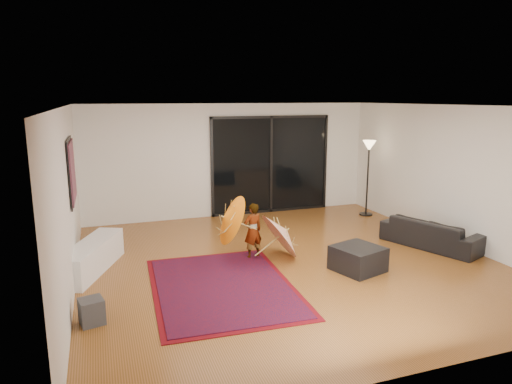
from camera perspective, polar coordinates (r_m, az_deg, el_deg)
name	(u,v)px	position (r m, az deg, el deg)	size (l,w,h in m)	color
floor	(288,262)	(8.14, 4.03, -8.69)	(7.00, 7.00, 0.00)	#955628
ceiling	(290,106)	(7.63, 4.32, 10.68)	(7.00, 7.00, 0.00)	white
wall_back	(232,160)	(11.03, -3.07, 3.98)	(7.00, 7.00, 0.00)	silver
wall_front	(429,251)	(4.87, 20.83, -6.87)	(7.00, 7.00, 0.00)	silver
wall_left	(68,202)	(7.17, -22.47, -1.15)	(7.00, 7.00, 0.00)	silver
wall_right	(454,175)	(9.69, 23.54, 1.94)	(7.00, 7.00, 0.00)	silver
sliding_door	(271,165)	(11.34, 1.85, 3.44)	(3.06, 0.07, 2.40)	black
painting	(72,171)	(8.10, -22.04, 2.44)	(0.04, 1.28, 1.08)	black
media_console	(92,257)	(8.11, -19.84, -7.63)	(0.44, 1.77, 0.49)	white
speaker	(92,311)	(6.36, -19.86, -13.85)	(0.29, 0.29, 0.33)	#424244
persian_rug	(222,286)	(7.13, -4.22, -11.66)	(2.23, 3.02, 0.02)	#59070E
sofa	(432,233)	(9.46, 21.09, -4.79)	(1.87, 0.73, 0.55)	black
ottoman	(358,259)	(7.86, 12.62, -8.13)	(0.72, 0.72, 0.41)	black
floor_lamp	(369,157)	(11.30, 13.91, 4.33)	(0.31, 0.31, 1.83)	black
child	(253,231)	(8.17, -0.40, -4.86)	(0.37, 0.24, 1.01)	#999999
parasol_orange	(224,222)	(7.90, -4.07, -3.72)	(0.54, 0.90, 0.90)	orange
parasol_white	(287,230)	(8.24, 3.90, -4.73)	(0.70, 0.96, 0.98)	silver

